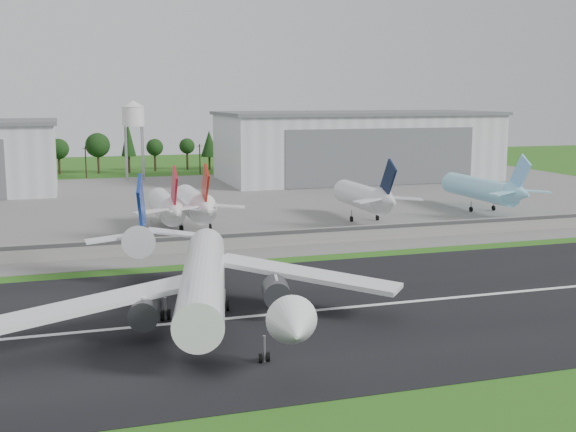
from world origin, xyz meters
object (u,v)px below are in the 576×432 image
object	(u,v)px
parked_jet_red_a	(167,207)
parked_jet_red_b	(196,204)
parked_jet_navy	(367,197)
main_airliner	(205,288)
parked_jet_skyblue	(486,189)

from	to	relation	value
parked_jet_red_a	parked_jet_red_b	world-z (taller)	parked_jet_red_b
parked_jet_red_a	parked_jet_red_b	size ratio (longest dim) A/B	1.00
parked_jet_red_b	parked_jet_navy	world-z (taller)	parked_jet_red_b
main_airliner	parked_jet_red_a	distance (m)	67.13
main_airliner	parked_jet_navy	world-z (taller)	main_airliner
main_airliner	parked_jet_skyblue	size ratio (longest dim) A/B	1.58
parked_jet_red_a	parked_jet_skyblue	size ratio (longest dim) A/B	0.84
parked_jet_navy	parked_jet_skyblue	xyz separation A→B (m)	(36.70, 5.00, -0.05)
main_airliner	parked_jet_navy	xyz separation A→B (m)	(53.30, 67.01, 1.40)
parked_jet_red_a	parked_jet_skyblue	distance (m)	85.90
parked_jet_navy	parked_jet_skyblue	size ratio (longest dim) A/B	0.84
parked_jet_skyblue	parked_jet_red_b	bearing A→B (deg)	-176.39
parked_jet_red_b	main_airliner	bearing A→B (deg)	-99.18
parked_jet_red_a	parked_jet_red_b	bearing A→B (deg)	0.31
parked_jet_navy	parked_jet_red_a	bearing A→B (deg)	-179.97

